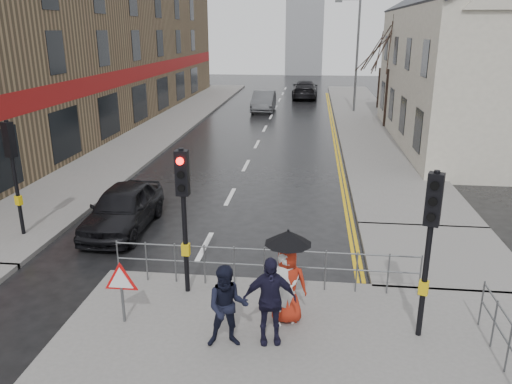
% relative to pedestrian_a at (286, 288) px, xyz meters
% --- Properties ---
extents(ground, '(120.00, 120.00, 0.00)m').
position_rel_pedestrian_a_xyz_m(ground, '(-2.53, 0.87, -0.94)').
color(ground, black).
rests_on(ground, ground).
extents(left_pavement, '(4.00, 44.00, 0.14)m').
position_rel_pedestrian_a_xyz_m(left_pavement, '(-9.03, 23.87, -0.87)').
color(left_pavement, '#605E5B').
rests_on(left_pavement, ground).
extents(right_pavement, '(4.00, 40.00, 0.14)m').
position_rel_pedestrian_a_xyz_m(right_pavement, '(3.97, 25.87, -0.87)').
color(right_pavement, '#605E5B').
rests_on(right_pavement, ground).
extents(pavement_bridge_right, '(4.00, 4.20, 0.14)m').
position_rel_pedestrian_a_xyz_m(pavement_bridge_right, '(3.97, 3.87, -0.87)').
color(pavement_bridge_right, '#605E5B').
rests_on(pavement_bridge_right, ground).
extents(building_left_terrace, '(8.00, 42.00, 10.00)m').
position_rel_pedestrian_a_xyz_m(building_left_terrace, '(-14.53, 22.87, 4.06)').
color(building_left_terrace, '#7C6647').
rests_on(building_left_terrace, ground).
extents(building_right_cream, '(9.00, 16.40, 10.10)m').
position_rel_pedestrian_a_xyz_m(building_right_cream, '(9.47, 18.87, 3.84)').
color(building_right_cream, beige).
rests_on(building_right_cream, ground).
extents(church_tower, '(5.00, 5.00, 18.00)m').
position_rel_pedestrian_a_xyz_m(church_tower, '(-1.03, 62.87, 8.06)').
color(church_tower, gray).
rests_on(church_tower, ground).
extents(traffic_signal_near_left, '(0.28, 0.27, 3.40)m').
position_rel_pedestrian_a_xyz_m(traffic_signal_near_left, '(-2.33, 1.07, 1.52)').
color(traffic_signal_near_left, black).
rests_on(traffic_signal_near_left, near_pavement).
extents(traffic_signal_near_right, '(0.34, 0.33, 3.40)m').
position_rel_pedestrian_a_xyz_m(traffic_signal_near_right, '(2.66, -0.13, 1.52)').
color(traffic_signal_near_right, black).
rests_on(traffic_signal_near_right, near_pavement).
extents(traffic_signal_far_left, '(0.34, 0.33, 3.40)m').
position_rel_pedestrian_a_xyz_m(traffic_signal_far_left, '(-8.03, 3.88, 1.52)').
color(traffic_signal_far_left, black).
rests_on(traffic_signal_far_left, left_pavement).
extents(guard_railing_front, '(7.14, 0.04, 1.00)m').
position_rel_pedestrian_a_xyz_m(guard_railing_front, '(-0.58, 1.47, -0.08)').
color(guard_railing_front, '#595B5E').
rests_on(guard_railing_front, near_pavement).
extents(warning_sign, '(0.80, 0.07, 1.35)m').
position_rel_pedestrian_a_xyz_m(warning_sign, '(-3.33, -0.33, 0.10)').
color(warning_sign, '#595B5E').
rests_on(warning_sign, near_pavement).
extents(street_lamp, '(1.83, 0.25, 8.00)m').
position_rel_pedestrian_a_xyz_m(street_lamp, '(3.29, 28.87, 3.76)').
color(street_lamp, '#595B5E').
rests_on(street_lamp, right_pavement).
extents(tree_near, '(2.40, 2.40, 6.58)m').
position_rel_pedestrian_a_xyz_m(tree_near, '(4.97, 22.87, 4.19)').
color(tree_near, '#2F221A').
rests_on(tree_near, right_pavement).
extents(tree_far, '(2.40, 2.40, 5.64)m').
position_rel_pedestrian_a_xyz_m(tree_far, '(5.47, 30.87, 3.48)').
color(tree_far, '#2F221A').
rests_on(tree_far, right_pavement).
extents(pedestrian_a, '(0.70, 0.61, 1.61)m').
position_rel_pedestrian_a_xyz_m(pedestrian_a, '(0.00, 0.00, 0.00)').
color(pedestrian_a, silver).
rests_on(pedestrian_a, near_pavement).
extents(pedestrian_b, '(0.89, 0.75, 1.66)m').
position_rel_pedestrian_a_xyz_m(pedestrian_b, '(-1.05, -0.88, 0.03)').
color(pedestrian_b, black).
rests_on(pedestrian_b, near_pavement).
extents(pedestrian_with_umbrella, '(0.96, 0.96, 2.02)m').
position_rel_pedestrian_a_xyz_m(pedestrian_with_umbrella, '(0.02, 0.11, 0.31)').
color(pedestrian_with_umbrella, '#AA2713').
rests_on(pedestrian_with_umbrella, near_pavement).
extents(pedestrian_d, '(1.10, 0.62, 1.78)m').
position_rel_pedestrian_a_xyz_m(pedestrian_d, '(-0.28, -0.66, 0.08)').
color(pedestrian_d, black).
rests_on(pedestrian_d, near_pavement).
extents(car_parked, '(1.66, 4.11, 1.40)m').
position_rel_pedestrian_a_xyz_m(car_parked, '(-5.29, 4.87, -0.24)').
color(car_parked, black).
rests_on(car_parked, ground).
extents(car_mid, '(1.60, 4.56, 1.50)m').
position_rel_pedestrian_a_xyz_m(car_mid, '(-3.31, 28.95, -0.19)').
color(car_mid, '#4A4B4F').
rests_on(car_mid, ground).
extents(car_far, '(2.28, 5.52, 1.59)m').
position_rel_pedestrian_a_xyz_m(car_far, '(-0.33, 36.73, -0.15)').
color(car_far, black).
rests_on(car_far, ground).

